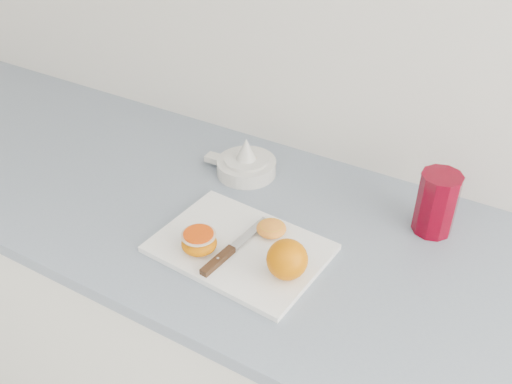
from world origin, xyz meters
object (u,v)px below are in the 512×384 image
citrus_juicer (246,164)px  cutting_board (240,248)px  half_orange (199,242)px  red_tumbler (436,205)px  counter (299,379)px

citrus_juicer → cutting_board: bearing=-61.1°
half_orange → citrus_juicer: (-0.07, 0.29, -0.01)m
cutting_board → red_tumbler: red_tumbler is taller
citrus_juicer → red_tumbler: bearing=1.9°
cutting_board → half_orange: (-0.06, -0.05, 0.03)m
counter → citrus_juicer: 0.54m
cutting_board → half_orange: bearing=-139.5°
cutting_board → counter: bearing=42.8°
half_orange → counter: bearing=42.0°
counter → red_tumbler: red_tumbler is taller
counter → citrus_juicer: citrus_juicer is taller
half_orange → red_tumbler: size_ratio=0.51×
counter → citrus_juicer: (-0.23, 0.14, 0.47)m
counter → half_orange: 0.52m
half_orange → cutting_board: bearing=40.5°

